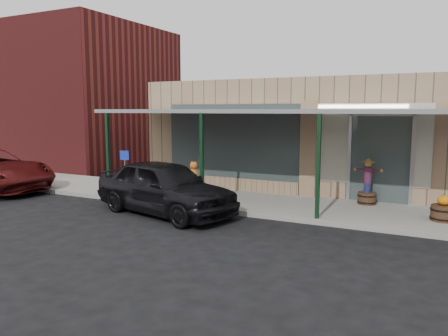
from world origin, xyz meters
The scene contains 9 objects.
ground centered at (0.00, 0.00, 0.00)m, with size 120.00×120.00×0.00m, color black.
sidewalk centered at (0.00, 3.60, 0.07)m, with size 40.00×3.20×0.15m, color gray.
storefront centered at (0.00, 8.16, 2.09)m, with size 12.00×6.25×4.20m.
awning centered at (0.00, 3.56, 3.01)m, with size 12.00×3.00×3.04m.
block_buildings_near centered at (2.01, 9.20, 3.77)m, with size 61.00×8.00×8.00m.
barrel_scarecrow centered at (2.72, 4.66, 0.64)m, with size 0.88×0.57×1.46m.
barrel_pumpkin centered at (4.88, 3.39, 0.41)m, with size 0.79×0.79×0.75m.
handicap_sign centered at (-5.00, 2.40, 1.15)m, with size 0.32×0.10×1.55m.
parked_sedan centered at (-2.56, 1.25, 0.81)m, with size 5.09×3.03×1.62m.
Camera 1 is at (4.76, -9.37, 3.09)m, focal length 35.00 mm.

